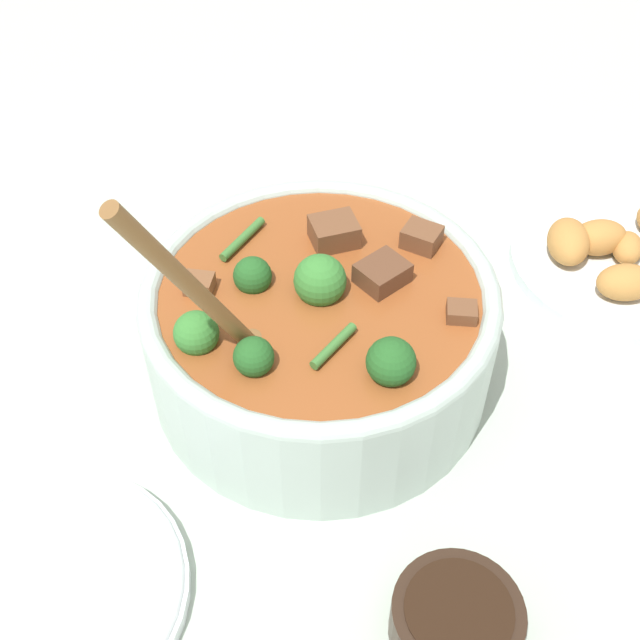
{
  "coord_description": "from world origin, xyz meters",
  "views": [
    {
      "loc": [
        0.42,
        0.08,
        0.52
      ],
      "look_at": [
        0.0,
        0.0,
        0.07
      ],
      "focal_mm": 45.0,
      "sensor_mm": 36.0,
      "label": 1
    }
  ],
  "objects_px": {
    "stew_bowl": "(320,327)",
    "condiment_bowl": "(456,620)",
    "empty_plate": "(47,593)",
    "food_plate": "(618,257)"
  },
  "relations": [
    {
      "from": "stew_bowl",
      "to": "condiment_bowl",
      "type": "xyz_separation_m",
      "value": [
        0.2,
        0.13,
        -0.04
      ]
    },
    {
      "from": "stew_bowl",
      "to": "empty_plate",
      "type": "xyz_separation_m",
      "value": [
        0.23,
        -0.14,
        -0.05
      ]
    },
    {
      "from": "stew_bowl",
      "to": "condiment_bowl",
      "type": "height_order",
      "value": "stew_bowl"
    },
    {
      "from": "condiment_bowl",
      "to": "stew_bowl",
      "type": "bearing_deg",
      "value": -147.41
    },
    {
      "from": "empty_plate",
      "to": "food_plate",
      "type": "height_order",
      "value": "food_plate"
    },
    {
      "from": "stew_bowl",
      "to": "condiment_bowl",
      "type": "relative_size",
      "value": 3.27
    },
    {
      "from": "condiment_bowl",
      "to": "empty_plate",
      "type": "bearing_deg",
      "value": -83.99
    },
    {
      "from": "condiment_bowl",
      "to": "food_plate",
      "type": "relative_size",
      "value": 0.4
    },
    {
      "from": "empty_plate",
      "to": "stew_bowl",
      "type": "bearing_deg",
      "value": 148.05
    },
    {
      "from": "condiment_bowl",
      "to": "food_plate",
      "type": "bearing_deg",
      "value": 161.98
    }
  ]
}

